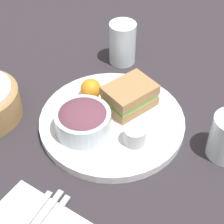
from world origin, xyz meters
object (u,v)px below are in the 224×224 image
Objects in this scene: dressing_cup at (135,135)px; spoon at (27,222)px; sandwich at (130,96)px; drink_glass at (122,43)px; plate at (112,121)px; salad_bowl at (83,120)px.

spoon is (-0.27, 0.07, -0.03)m from dressing_cup.
sandwich is 0.21m from drink_glass.
sandwich is 0.90× the size of spoon.
plate is 2.86× the size of drink_glass.
dressing_cup is 0.33× the size of spoon.
plate is 0.07m from sandwich.
salad_bowl is at bearing 152.92° from plate.
plate is at bearing -27.08° from salad_bowl.
salad_bowl is 0.12m from dressing_cup.
spoon is at bearing -166.86° from drink_glass.
dressing_cup is at bearing -112.43° from plate.
plate is at bearing 169.87° from sandwich.
sandwich is at bearing 174.56° from spoon.
dressing_cup is at bearing -143.21° from sandwich.
drink_glass is at bearing 26.68° from plate.
spoon is (-0.52, -0.12, -0.05)m from drink_glass.
plate is 0.08m from salad_bowl.
spoon is at bearing 165.35° from dressing_cup.
spoon is at bearing -178.17° from plate.
drink_glass is at bearing -172.14° from spoon.
drink_glass reaches higher than plate.
spoon is at bearing 179.84° from sandwich.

